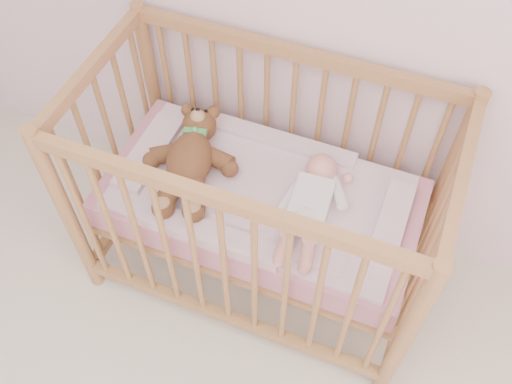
% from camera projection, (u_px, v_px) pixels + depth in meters
% --- Properties ---
extents(crib, '(1.36, 0.76, 1.00)m').
position_uv_depth(crib, '(261.00, 201.00, 2.23)').
color(crib, '#B3754C').
rests_on(crib, floor).
extents(mattress, '(1.22, 0.62, 0.13)m').
position_uv_depth(mattress, '(261.00, 203.00, 2.24)').
color(mattress, '#C67C94').
rests_on(mattress, crib).
extents(blanket, '(1.10, 0.58, 0.06)m').
position_uv_depth(blanket, '(261.00, 192.00, 2.18)').
color(blanket, '#D391AC').
rests_on(blanket, mattress).
extents(baby, '(0.29, 0.55, 0.13)m').
position_uv_depth(baby, '(311.00, 200.00, 2.07)').
color(baby, silver).
rests_on(baby, blanket).
extents(teddy_bear, '(0.51, 0.63, 0.15)m').
position_uv_depth(teddy_bear, '(190.00, 160.00, 2.17)').
color(teddy_bear, brown).
rests_on(teddy_bear, blanket).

